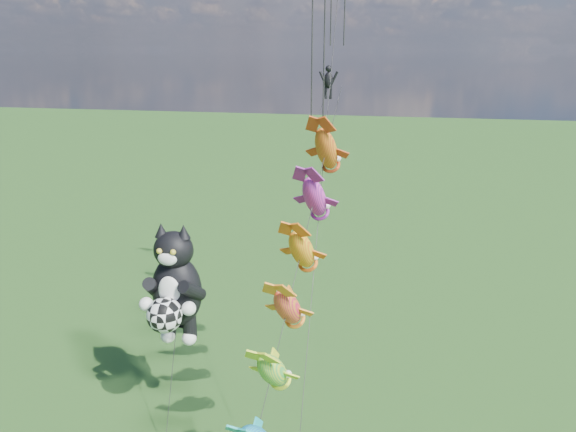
# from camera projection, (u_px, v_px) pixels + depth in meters

# --- Properties ---
(cat_kite_rig) EXTENTS (2.87, 4.27, 10.57)m
(cat_kite_rig) POSITION_uv_depth(u_px,v_px,m) (174.00, 287.00, 27.37)
(cat_kite_rig) COLOR brown
(cat_kite_rig) RESTS_ON ground
(fish_windsock_rig) EXTENTS (2.50, 15.85, 16.79)m
(fish_windsock_rig) POSITION_uv_depth(u_px,v_px,m) (295.00, 278.00, 23.17)
(fish_windsock_rig) COLOR brown
(fish_windsock_rig) RESTS_ON ground
(parafoil_rig) EXTENTS (2.13, 17.53, 27.06)m
(parafoil_rig) POSITION_uv_depth(u_px,v_px,m) (329.00, 51.00, 30.16)
(parafoil_rig) COLOR brown
(parafoil_rig) RESTS_ON ground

